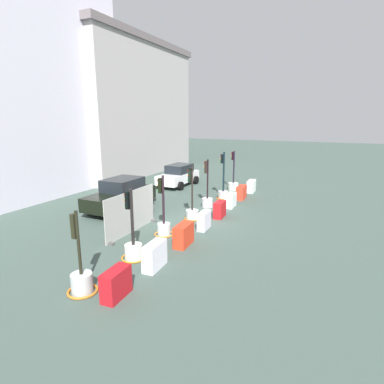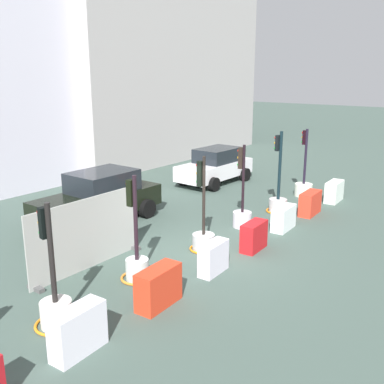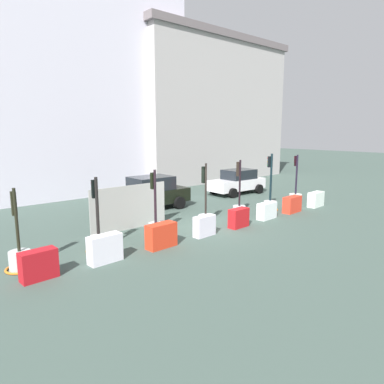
{
  "view_description": "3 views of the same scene",
  "coord_description": "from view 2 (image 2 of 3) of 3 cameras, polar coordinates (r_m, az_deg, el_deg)",
  "views": [
    {
      "loc": [
        -13.82,
        -6.25,
        5.02
      ],
      "look_at": [
        0.32,
        0.3,
        1.37
      ],
      "focal_mm": 29.52,
      "sensor_mm": 36.0,
      "label": 1
    },
    {
      "loc": [
        -9.85,
        -6.98,
        5.03
      ],
      "look_at": [
        0.45,
        0.86,
        1.57
      ],
      "focal_mm": 42.23,
      "sensor_mm": 36.0,
      "label": 2
    },
    {
      "loc": [
        -10.19,
        -10.75,
        4.18
      ],
      "look_at": [
        -0.47,
        0.43,
        1.55
      ],
      "focal_mm": 32.66,
      "sensor_mm": 36.0,
      "label": 3
    }
  ],
  "objects": [
    {
      "name": "traffic_light_6",
      "position": [
        19.35,
        13.91,
        0.89
      ],
      "size": [
        0.72,
        0.72,
        2.8
      ],
      "color": "silver",
      "rests_on": "ground_plane"
    },
    {
      "name": "building_corner_block",
      "position": [
        29.07,
        -7.24,
        16.61
      ],
      "size": [
        15.04,
        8.92,
        11.8
      ],
      "color": "#A9A4A2",
      "rests_on": "ground_plane"
    },
    {
      "name": "traffic_light_1",
      "position": [
        9.83,
        -16.87,
        -13.54
      ],
      "size": [
        0.92,
        0.92,
        2.62
      ],
      "color": "silver",
      "rests_on": "ground_plane"
    },
    {
      "name": "traffic_light_3",
      "position": [
        13.14,
        1.43,
        -5.44
      ],
      "size": [
        0.82,
        0.82,
        2.77
      ],
      "color": "#AEB0B1",
      "rests_on": "ground_plane"
    },
    {
      "name": "car_black_sedan",
      "position": [
        15.73,
        -11.64,
        -0.68
      ],
      "size": [
        4.5,
        2.23,
        1.76
      ],
      "color": "black",
      "rests_on": "ground_plane"
    },
    {
      "name": "traffic_light_5",
      "position": [
        16.93,
        10.8,
        -0.88
      ],
      "size": [
        0.86,
        0.86,
        2.99
      ],
      "color": "#B6ADAE",
      "rests_on": "ground_plane"
    },
    {
      "name": "construction_barrier_1",
      "position": [
        8.87,
        -14.21,
        -16.63
      ],
      "size": [
        1.11,
        0.48,
        0.91
      ],
      "color": "silver",
      "rests_on": "ground_plane"
    },
    {
      "name": "car_white_van",
      "position": [
        20.98,
        2.97,
        3.33
      ],
      "size": [
        4.06,
        2.11,
        1.61
      ],
      "color": "white",
      "rests_on": "ground_plane"
    },
    {
      "name": "construction_barrier_7",
      "position": [
        18.85,
        17.51,
        0.07
      ],
      "size": [
        1.12,
        0.52,
        0.82
      ],
      "color": "white",
      "rests_on": "ground_plane"
    },
    {
      "name": "construction_barrier_4",
      "position": [
        13.26,
        7.82,
        -5.55
      ],
      "size": [
        1.0,
        0.48,
        0.83
      ],
      "color": "red",
      "rests_on": "ground_plane"
    },
    {
      "name": "traffic_light_2",
      "position": [
        11.41,
        -7.01,
        -8.54
      ],
      "size": [
        0.86,
        0.86,
        2.67
      ],
      "color": "silver",
      "rests_on": "ground_plane"
    },
    {
      "name": "construction_barrier_2",
      "position": [
        10.18,
        -4.26,
        -11.89
      ],
      "size": [
        1.17,
        0.54,
        0.89
      ],
      "color": "red",
      "rests_on": "ground_plane"
    },
    {
      "name": "construction_barrier_6",
      "position": [
        16.91,
        14.69,
        -1.38
      ],
      "size": [
        1.17,
        0.53,
        0.83
      ],
      "color": "red",
      "rests_on": "ground_plane"
    },
    {
      "name": "traffic_light_4",
      "position": [
        15.09,
        6.34,
        -2.38
      ],
      "size": [
        0.62,
        0.62,
        2.77
      ],
      "color": "silver",
      "rests_on": "ground_plane"
    },
    {
      "name": "construction_barrier_5",
      "position": [
        15.1,
        11.49,
        -3.24
      ],
      "size": [
        1.1,
        0.5,
        0.78
      ],
      "color": "white",
      "rests_on": "ground_plane"
    },
    {
      "name": "ground_plane",
      "position": [
        13.08,
        1.84,
        -7.67
      ],
      "size": [
        120.0,
        120.0,
        0.0
      ],
      "primitive_type": "plane",
      "color": "#3D4F47"
    },
    {
      "name": "construction_barrier_3",
      "position": [
        11.7,
        2.72,
        -8.31
      ],
      "size": [
        0.98,
        0.42,
        0.83
      ],
      "color": "silver",
      "rests_on": "ground_plane"
    },
    {
      "name": "site_fence_panel",
      "position": [
        12.13,
        -13.06,
        -5.37
      ],
      "size": [
        3.62,
        0.5,
        1.89
      ],
      "color": "#A2A49E",
      "rests_on": "ground_plane"
    }
  ]
}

